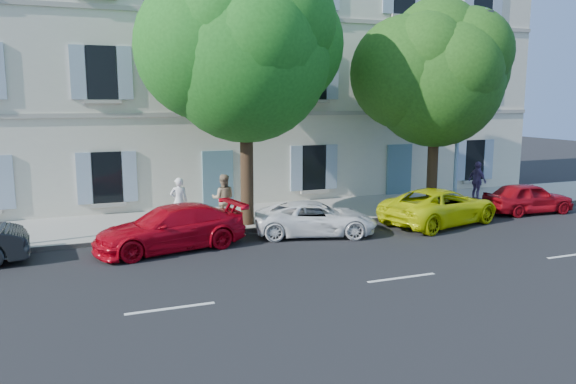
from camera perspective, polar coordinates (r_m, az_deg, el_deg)
name	(u,v)px	position (r m, az deg, el deg)	size (l,w,h in m)	color
ground	(335,242)	(18.45, 4.75, -5.09)	(90.00, 90.00, 0.00)	black
sidewalk	(286,214)	(22.41, -0.23, -2.26)	(36.00, 4.50, 0.15)	#A09E96
kerb	(307,225)	(20.45, 1.96, -3.39)	(36.00, 0.16, 0.16)	#9E998E
building	(242,70)	(27.43, -4.65, 12.29)	(28.00, 7.00, 12.00)	beige
car_red_coupe	(170,228)	(17.72, -11.86, -3.60)	(1.91, 4.70, 1.36)	#B80515
car_white_coupe	(316,218)	(19.22, 2.83, -2.70)	(1.92, 4.17, 1.16)	white
car_yellow_supercar	(440,206)	(21.59, 15.21, -1.42)	(2.25, 4.87, 1.35)	#D6E109
car_red_hatchback	(528,198)	(24.87, 23.19, -0.55)	(1.50, 3.72, 1.27)	#9A0913
tree_left	(245,58)	(19.94, -4.34, 13.42)	(5.88, 5.88, 9.11)	#3A2819
tree_right	(436,81)	(23.25, 14.81, 10.86)	(5.23, 5.23, 8.06)	#3A2819
street_lamp	(462,101)	(23.52, 17.23, 8.85)	(0.26, 1.65, 7.76)	#7293BF
pedestrian_a	(179,201)	(20.37, -11.01, -0.94)	(0.63, 0.41, 1.72)	white
pedestrian_b	(223,198)	(20.59, -6.58, -0.65)	(0.86, 0.67, 1.77)	tan
pedestrian_c	(477,181)	(26.25, 18.68, 1.06)	(1.02, 0.43, 1.74)	#5A447D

